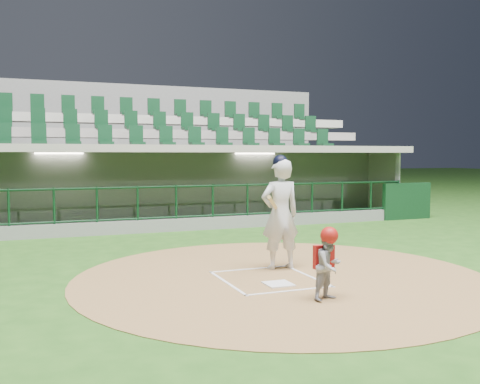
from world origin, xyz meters
The scene contains 8 objects.
ground centered at (0.00, 0.00, 0.00)m, with size 120.00×120.00×0.00m, color #214D16.
dirt_circle centered at (0.30, -0.20, 0.01)m, with size 7.20×7.20×0.01m, color brown.
home_plate centered at (0.00, -0.70, 0.02)m, with size 0.43×0.43×0.02m, color white.
batter_box_chalk centered at (0.00, -0.30, 0.02)m, with size 1.55×1.80×0.01m.
dugout_structure centered at (0.17, 7.81, 0.96)m, with size 16.40×3.70×3.00m.
seating_deck centered at (0.00, 10.91, 1.42)m, with size 17.00×6.72×5.15m.
batter centered at (0.55, 0.39, 1.06)m, with size 0.91×0.89×2.12m.
catcher centered at (0.29, -1.79, 0.55)m, with size 0.59×0.53×1.08m.
Camera 1 is at (-3.70, -8.49, 2.13)m, focal length 40.00 mm.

